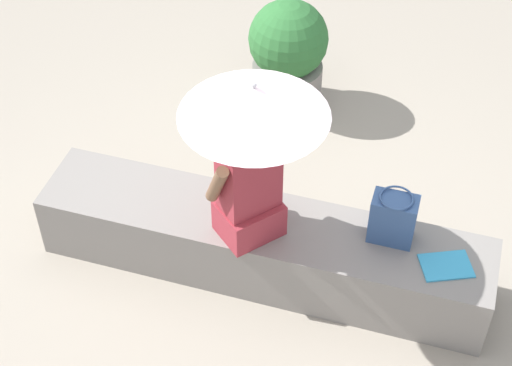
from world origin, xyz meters
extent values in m
plane|color=#9E9384|center=(0.00, 0.00, 0.00)|extent=(14.00, 14.00, 0.00)
cube|color=gray|center=(0.00, 0.00, 0.22)|extent=(2.74, 0.53, 0.44)
cube|color=#992D38|center=(0.05, 0.10, 0.55)|extent=(0.43, 0.44, 0.22)
cube|color=#992D38|center=(0.05, 0.10, 0.90)|extent=(0.36, 0.37, 0.48)
sphere|color=brown|center=(0.05, 0.10, 1.24)|extent=(0.20, 0.20, 0.20)
cylinder|color=brown|center=(0.18, 0.25, 0.93)|extent=(0.20, 0.18, 0.32)
cylinder|color=brown|center=(-0.08, -0.05, 0.93)|extent=(0.20, 0.18, 0.32)
cylinder|color=#B7B7BC|center=(0.00, 0.17, 1.00)|extent=(0.02, 0.02, 1.11)
cone|color=silver|center=(0.00, 0.17, 1.47)|extent=(0.77, 0.77, 0.17)
sphere|color=#B7B7BC|center=(0.00, 0.17, 1.57)|extent=(0.03, 0.03, 0.03)
cube|color=#335184|center=(-0.74, -0.09, 0.60)|extent=(0.26, 0.16, 0.31)
torus|color=#335184|center=(-0.74, -0.09, 0.77)|extent=(0.19, 0.19, 0.01)
cube|color=#339ED1|center=(-1.08, 0.04, 0.45)|extent=(0.34, 0.30, 0.01)
cylinder|color=gray|center=(0.30, -1.65, 0.18)|extent=(0.53, 0.53, 0.36)
sphere|color=#2D6B33|center=(0.30, -1.65, 0.59)|extent=(0.59, 0.59, 0.59)
camera|label=1|loc=(-0.93, 3.18, 3.96)|focal=57.33mm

